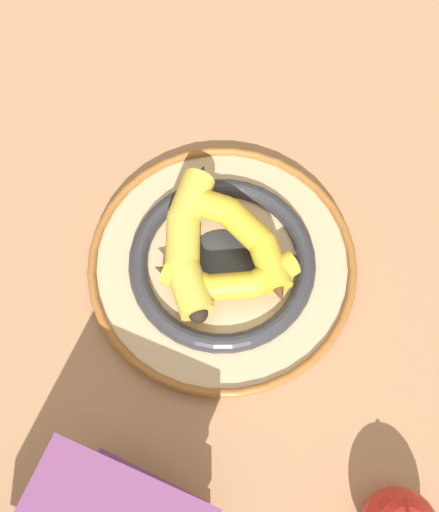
% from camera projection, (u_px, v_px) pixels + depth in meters
% --- Properties ---
extents(ground_plane, '(2.80, 2.80, 0.00)m').
position_uv_depth(ground_plane, '(225.00, 242.00, 0.74)').
color(ground_plane, '#A87A56').
extents(decorative_bowl, '(0.32, 0.32, 0.03)m').
position_uv_depth(decorative_bowl, '(220.00, 263.00, 0.72)').
color(decorative_bowl, tan).
rests_on(decorative_bowl, ground_plane).
extents(banana_a, '(0.15, 0.14, 0.03)m').
position_uv_depth(banana_a, '(242.00, 233.00, 0.70)').
color(banana_a, gold).
rests_on(banana_a, decorative_bowl).
extents(banana_b, '(0.07, 0.20, 0.04)m').
position_uv_depth(banana_b, '(188.00, 239.00, 0.69)').
color(banana_b, gold).
rests_on(banana_b, decorative_bowl).
extents(banana_c, '(0.17, 0.07, 0.03)m').
position_uv_depth(banana_c, '(228.00, 280.00, 0.67)').
color(banana_c, gold).
rests_on(banana_c, decorative_bowl).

